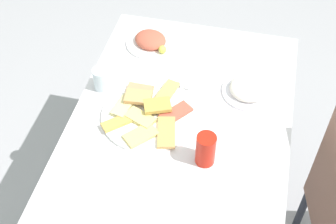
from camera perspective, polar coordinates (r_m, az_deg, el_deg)
ground_plane at (r=2.27m, az=1.24°, el=-12.56°), size 6.00×6.00×0.00m
dining_table at (r=1.75m, az=1.57°, el=-2.49°), size 1.11×0.79×0.70m
pide_platter at (r=1.69m, az=-2.48°, el=-0.21°), size 0.35×0.34×0.04m
salad_plate_greens at (r=1.98m, az=-2.11°, el=8.67°), size 0.21×0.21×0.05m
salad_plate_rice at (r=1.79m, az=9.93°, el=2.80°), size 0.21×0.21×0.06m
soda_can at (r=1.53m, az=4.63°, el=-4.59°), size 0.09×0.09×0.12m
drinking_glass at (r=1.79m, az=-8.12°, el=4.04°), size 0.07×0.07×0.09m
paper_napkin at (r=1.86m, az=2.80°, el=4.73°), size 0.15×0.15×0.00m
fork at (r=1.86m, az=2.26°, el=4.90°), size 0.18×0.04×0.00m
spoon at (r=1.85m, az=3.35°, el=4.73°), size 0.19×0.05×0.00m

